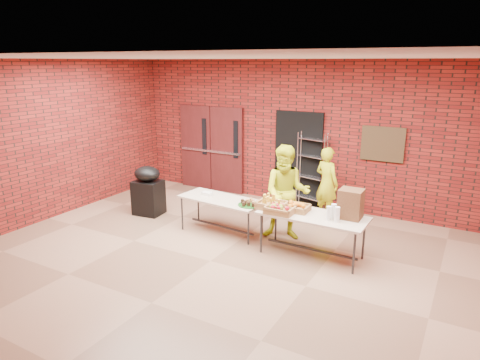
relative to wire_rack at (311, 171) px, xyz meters
name	(u,v)px	position (x,y,z in m)	size (l,w,h in m)	color
room	(208,166)	(-0.48, -3.32, 0.76)	(8.08, 7.08, 3.28)	brown
double_doors	(211,149)	(-2.67, 0.12, 0.21)	(1.78, 0.12, 2.10)	#471414
dark_doorway	(298,159)	(-0.38, 0.14, 0.21)	(1.10, 0.06, 2.10)	black
bronze_plaque	(383,144)	(1.42, 0.13, 0.71)	(0.85, 0.04, 0.70)	#44321B
wire_rack	(311,171)	(0.00, 0.00, 0.00)	(0.62, 0.21, 1.68)	silver
table_left	(221,201)	(-0.97, -2.17, -0.23)	(1.68, 0.82, 0.67)	beige
table_right	(312,218)	(0.88, -2.32, -0.17)	(1.78, 0.77, 0.73)	beige
basket_bananas	(272,205)	(0.17, -2.36, -0.05)	(0.48, 0.38, 0.15)	#B08446
basket_oranges	(296,207)	(0.57, -2.27, -0.06)	(0.42, 0.33, 0.13)	#B08446
basket_apples	(280,209)	(0.38, -2.50, -0.05)	(0.46, 0.36, 0.14)	#B08446
muffin_tray	(250,203)	(-0.32, -2.25, -0.13)	(0.42, 0.42, 0.10)	#185316
napkin_box	(207,194)	(-1.31, -2.13, -0.14)	(0.19, 0.13, 0.06)	white
coffee_dispenser	(351,204)	(1.45, -2.16, 0.12)	(0.36, 0.32, 0.47)	brown
cup_stack_front	(329,213)	(1.18, -2.43, 0.00)	(0.08, 0.08, 0.23)	white
cup_stack_mid	(337,214)	(1.32, -2.44, 0.01)	(0.08, 0.08, 0.25)	white
cup_stack_back	(334,212)	(1.24, -2.35, 0.01)	(0.08, 0.08, 0.25)	white
covered_grill	(148,190)	(-2.85, -2.07, -0.32)	(0.62, 0.54, 1.04)	black
volunteer_woman	(327,183)	(0.50, -0.46, -0.09)	(0.55, 0.36, 1.50)	#C5D017
volunteer_man	(287,193)	(0.20, -1.83, 0.03)	(0.84, 0.66, 1.73)	#C5D017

